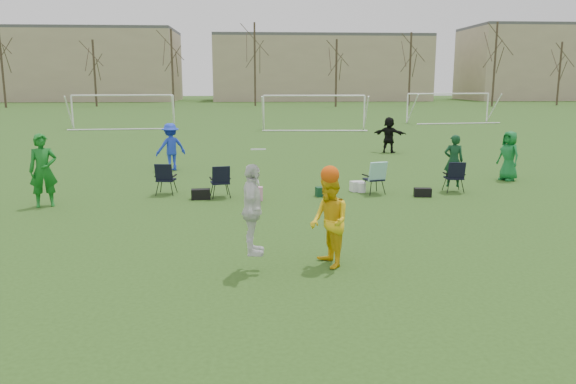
{
  "coord_description": "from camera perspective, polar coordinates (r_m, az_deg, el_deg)",
  "views": [
    {
      "loc": [
        -0.47,
        -8.69,
        3.39
      ],
      "look_at": [
        0.22,
        2.17,
        1.25
      ],
      "focal_mm": 35.0,
      "sensor_mm": 36.0,
      "label": 1
    }
  ],
  "objects": [
    {
      "name": "ground",
      "position": [
        9.34,
        -0.53,
        -10.16
      ],
      "size": [
        260.0,
        260.0,
        0.0
      ],
      "primitive_type": "plane",
      "color": "#294B17",
      "rests_on": "ground"
    },
    {
      "name": "fielder_green_near",
      "position": [
        16.76,
        -23.61,
        2.03
      ],
      "size": [
        0.86,
        0.71,
        2.01
      ],
      "primitive_type": "imported",
      "rotation": [
        0.0,
        0.0,
        0.36
      ],
      "color": "#12681C",
      "rests_on": "ground"
    },
    {
      "name": "fielder_blue",
      "position": [
        22.22,
        -11.82,
        4.51
      ],
      "size": [
        1.36,
        1.15,
        1.83
      ],
      "primitive_type": "imported",
      "rotation": [
        0.0,
        0.0,
        3.63
      ],
      "color": "blue",
      "rests_on": "ground"
    },
    {
      "name": "fielder_green_far",
      "position": [
        20.97,
        21.52,
        3.44
      ],
      "size": [
        0.84,
        0.99,
        1.72
      ],
      "primitive_type": "imported",
      "rotation": [
        0.0,
        0.0,
        -1.16
      ],
      "color": "#136C2E",
      "rests_on": "ground"
    },
    {
      "name": "fielder_black",
      "position": [
        27.69,
        10.22,
        5.74
      ],
      "size": [
        1.64,
        1.27,
        1.73
      ],
      "primitive_type": "imported",
      "rotation": [
        0.0,
        0.0,
        2.6
      ],
      "color": "black",
      "rests_on": "ground"
    },
    {
      "name": "center_contest",
      "position": [
        10.2,
        1.13,
        -2.45
      ],
      "size": [
        2.06,
        1.2,
        2.26
      ],
      "color": "white",
      "rests_on": "ground"
    },
    {
      "name": "sideline_setup",
      "position": [
        17.24,
        4.79,
        1.58
      ],
      "size": [
        9.58,
        1.57,
        1.79
      ],
      "color": "#0F391E",
      "rests_on": "ground"
    },
    {
      "name": "goal_left",
      "position": [
        43.76,
        -16.42,
        8.78
      ],
      "size": [
        7.39,
        0.76,
        2.46
      ],
      "rotation": [
        0.0,
        0.0,
        0.09
      ],
      "color": "white",
      "rests_on": "ground"
    },
    {
      "name": "goal_mid",
      "position": [
        40.96,
        2.66,
        9.09
      ],
      "size": [
        7.4,
        0.63,
        2.46
      ],
      "rotation": [
        0.0,
        0.0,
        -0.07
      ],
      "color": "white",
      "rests_on": "ground"
    },
    {
      "name": "goal_right",
      "position": [
        49.53,
        15.99,
        9.03
      ],
      "size": [
        7.35,
        1.14,
        2.46
      ],
      "rotation": [
        0.0,
        0.0,
        0.14
      ],
      "color": "white",
      "rests_on": "ground"
    },
    {
      "name": "tree_line",
      "position": [
        78.56,
        -3.2,
        12.38
      ],
      "size": [
        110.28,
        3.28,
        11.4
      ],
      "color": "#382B21",
      "rests_on": "ground"
    },
    {
      "name": "building_row",
      "position": [
        104.97,
        0.3,
        12.57
      ],
      "size": [
        126.0,
        16.0,
        13.0
      ],
      "color": "tan",
      "rests_on": "ground"
    }
  ]
}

